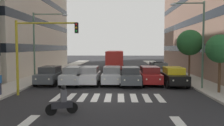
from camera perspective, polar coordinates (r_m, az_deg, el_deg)
ground_plane at (r=16.45m, az=-0.94°, el=-8.53°), size 180.00×180.00×0.00m
crosswalk_markings at (r=16.45m, az=-0.94°, el=-8.52°), size 7.65×2.80×0.01m
lane_arrow_0 at (r=11.47m, az=16.37°, el=-14.14°), size 0.50×2.20×0.01m
lane_arrow_1 at (r=11.93m, az=-20.18°, el=-13.52°), size 0.50×2.20×0.01m
car_0 at (r=22.13m, az=15.05°, el=-3.17°), size 2.02×4.44×1.72m
car_1 at (r=22.37m, az=9.35°, el=-3.02°), size 2.02×4.44×1.72m
car_2 at (r=21.64m, az=4.52°, el=-3.20°), size 2.02×4.44×1.72m
car_3 at (r=22.08m, az=-0.00°, el=-3.05°), size 2.02×4.44×1.72m
car_4 at (r=22.11m, az=-5.66°, el=-3.06°), size 2.02×4.44×1.72m
car_5 at (r=22.17m, az=-9.50°, el=-3.08°), size 2.02×4.44×1.72m
car_6 at (r=23.02m, az=-15.10°, el=-2.91°), size 2.02×4.44×1.72m
car_row2_0 at (r=29.02m, az=11.73°, el=-1.50°), size 2.02×4.44×1.72m
car_row2_1 at (r=29.28m, az=11.07°, el=-1.45°), size 2.02×4.44×1.72m
bus_behind_traffic at (r=37.36m, az=0.71°, el=1.23°), size 2.78×10.50×3.00m
motorcycle_with_rider at (r=12.56m, az=-12.18°, el=-9.47°), size 1.60×0.77×1.57m
traffic_light_gantry at (r=17.80m, az=-18.56°, el=4.27°), size 4.63×0.36×5.50m
street_lamp_left at (r=20.50m, az=20.45°, el=6.40°), size 2.85×0.28×7.18m
street_lamp_right at (r=24.20m, az=-17.37°, el=5.75°), size 3.47×0.28×6.84m
street_tree_0 at (r=19.03m, az=25.19°, el=3.16°), size 2.15×2.15×4.37m
street_tree_1 at (r=26.11m, az=18.67°, el=4.78°), size 2.75×2.75×5.30m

